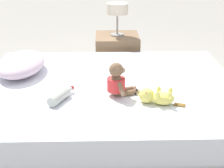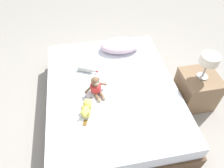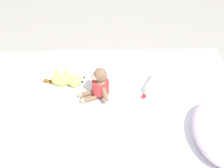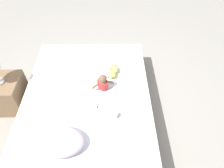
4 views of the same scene
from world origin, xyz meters
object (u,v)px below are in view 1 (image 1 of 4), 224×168
at_px(plush_yellow_creature, 156,97).
at_px(bedside_lamp, 117,10).
at_px(plush_monkey, 118,82).
at_px(nightstand, 117,57).
at_px(pillow, 21,64).
at_px(glass_bottle, 60,97).
at_px(bed, 109,108).

xyz_separation_m(plush_yellow_creature, bedside_lamp, (1.41, 0.19, 0.28)).
height_order(plush_monkey, nightstand, plush_monkey).
height_order(pillow, glass_bottle, pillow).
bearing_deg(pillow, plush_yellow_creature, -120.19).
distance_m(bed, glass_bottle, 0.49).
xyz_separation_m(bed, plush_monkey, (-0.20, -0.05, 0.30)).
distance_m(plush_monkey, glass_bottle, 0.40).
bearing_deg(nightstand, pillow, 136.64).
distance_m(plush_monkey, nightstand, 1.31).
relative_size(pillow, nightstand, 1.23).
bearing_deg(pillow, glass_bottle, -145.46).
relative_size(plush_monkey, glass_bottle, 1.09).
xyz_separation_m(pillow, nightstand, (0.84, -0.79, -0.23)).
height_order(plush_monkey, plush_yellow_creature, plush_monkey).
bearing_deg(pillow, nightstand, -43.36).
bearing_deg(bed, glass_bottle, 130.56).
xyz_separation_m(pillow, plush_yellow_creature, (-0.57, -0.98, -0.03)).
relative_size(plush_yellow_creature, bedside_lamp, 1.01).
bearing_deg(bed, pillow, 70.42).
relative_size(plush_monkey, bedside_lamp, 0.87).
bearing_deg(nightstand, plush_monkey, 177.77).
bearing_deg(glass_bottle, bedside_lamp, -17.52).
bearing_deg(bedside_lamp, bed, 174.56).
bearing_deg(plush_yellow_creature, plush_monkey, 61.25).
bearing_deg(bed, bedside_lamp, -5.44).
bearing_deg(bed, plush_yellow_creature, -137.99).
height_order(plush_yellow_creature, bedside_lamp, bedside_lamp).
distance_m(bed, nightstand, 1.09).
distance_m(pillow, plush_monkey, 0.86).
bearing_deg(nightstand, bed, 174.56).
distance_m(glass_bottle, bedside_lamp, 1.46).
relative_size(glass_bottle, nightstand, 0.55).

